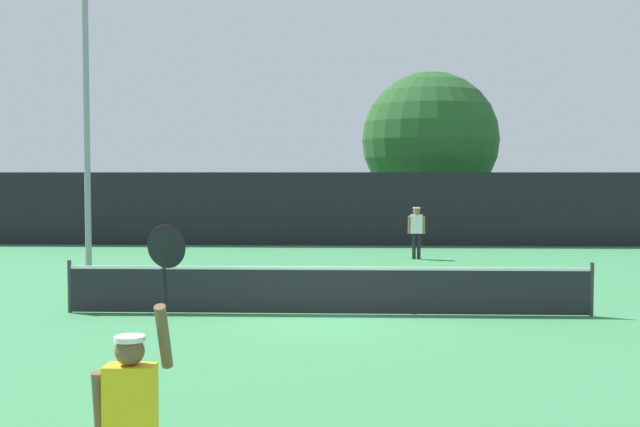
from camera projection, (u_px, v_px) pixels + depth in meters
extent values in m
plane|color=#387F4C|center=(327.00, 314.00, 15.97)|extent=(120.00, 120.00, 0.00)
cube|color=#232328|center=(327.00, 291.00, 15.95)|extent=(10.48, 0.03, 0.91)
cube|color=white|center=(327.00, 268.00, 15.92)|extent=(10.48, 0.04, 0.06)
cylinder|color=#333338|center=(70.00, 286.00, 16.15)|extent=(0.08, 0.08, 1.07)
cylinder|color=#333338|center=(592.00, 289.00, 15.74)|extent=(0.08, 0.08, 1.07)
cube|color=black|center=(339.00, 209.00, 31.09)|extent=(35.81, 0.12, 2.87)
cube|color=yellow|center=(130.00, 403.00, 6.03)|extent=(0.38, 0.22, 0.59)
sphere|color=brown|center=(130.00, 351.00, 6.01)|extent=(0.23, 0.23, 0.23)
cylinder|color=white|center=(130.00, 339.00, 6.01)|extent=(0.24, 0.24, 0.04)
cylinder|color=brown|center=(99.00, 407.00, 6.05)|extent=(0.09, 0.17, 0.56)
cylinder|color=brown|center=(164.00, 337.00, 6.08)|extent=(0.09, 0.32, 0.54)
cylinder|color=black|center=(165.00, 285.00, 6.12)|extent=(0.04, 0.11, 0.28)
ellipsoid|color=black|center=(166.00, 247.00, 6.17)|extent=(0.30, 0.13, 0.36)
cube|color=white|center=(416.00, 224.00, 26.20)|extent=(0.38, 0.22, 0.63)
sphere|color=#8C6647|center=(417.00, 211.00, 26.18)|extent=(0.24, 0.24, 0.24)
cylinder|color=white|center=(417.00, 208.00, 26.18)|extent=(0.25, 0.25, 0.04)
cylinder|color=black|center=(414.00, 246.00, 26.24)|extent=(0.12, 0.12, 0.85)
cylinder|color=black|center=(419.00, 246.00, 26.24)|extent=(0.12, 0.12, 0.85)
cylinder|color=#8C6647|center=(409.00, 225.00, 26.21)|extent=(0.09, 0.18, 0.60)
cylinder|color=#8C6647|center=(424.00, 225.00, 26.20)|extent=(0.09, 0.16, 0.60)
sphere|color=#CCE033|center=(414.00, 313.00, 15.98)|extent=(0.07, 0.07, 0.07)
cylinder|color=gray|center=(86.00, 108.00, 23.18)|extent=(0.18, 0.18, 9.47)
cylinder|color=brown|center=(430.00, 213.00, 36.18)|extent=(0.56, 0.56, 2.01)
sphere|color=#235123|center=(430.00, 140.00, 36.01)|extent=(6.18, 6.18, 6.18)
cube|color=#B7B7BC|center=(391.00, 220.00, 37.85)|extent=(2.37, 4.39, 0.90)
cube|color=#2D333D|center=(391.00, 204.00, 37.52)|extent=(1.94, 2.38, 0.64)
cylinder|color=black|center=(372.00, 224.00, 39.30)|extent=(0.22, 0.60, 0.60)
cylinder|color=black|center=(407.00, 224.00, 39.23)|extent=(0.22, 0.60, 0.60)
cylinder|color=black|center=(374.00, 228.00, 36.51)|extent=(0.22, 0.60, 0.60)
cylinder|color=black|center=(411.00, 228.00, 36.44)|extent=(0.22, 0.60, 0.60)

